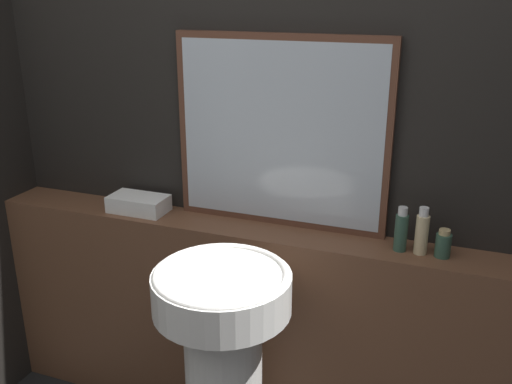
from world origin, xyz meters
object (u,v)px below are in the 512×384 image
Objects in this scene: mirror at (280,133)px; lotion_bottle at (443,244)px; pedestal_sink at (224,366)px; conditioner_bottle at (422,232)px; shampoo_bottle at (401,231)px; towel_stack at (139,204)px.

mirror reaches higher than lotion_bottle.
mirror is 8.17× the size of lotion_bottle.
lotion_bottle reaches higher than pedestal_sink.
pedestal_sink is 5.35× the size of conditioner_bottle.
conditioner_bottle is at bearing -0.00° from shampoo_bottle.
lotion_bottle is (0.64, 0.41, 0.37)m from pedestal_sink.
conditioner_bottle is (0.54, -0.08, -0.28)m from mirror.
pedestal_sink is at bearing -144.06° from conditioner_bottle.
conditioner_bottle reaches higher than lotion_bottle.
mirror reaches higher than pedestal_sink.
conditioner_bottle reaches higher than shampoo_bottle.
conditioner_bottle is (0.57, 0.41, 0.41)m from pedestal_sink.
mirror is 3.46× the size of towel_stack.
mirror is (0.03, 0.49, 0.69)m from pedestal_sink.
shampoo_bottle is 0.95× the size of conditioner_bottle.
towel_stack is 1.12m from conditioner_bottle.
mirror reaches higher than conditioner_bottle.
lotion_bottle is at bearing 0.00° from towel_stack.
lotion_bottle reaches higher than towel_stack.
shampoo_bottle is (0.50, 0.41, 0.40)m from pedestal_sink.
lotion_bottle is (1.19, 0.00, 0.01)m from towel_stack.
shampoo_bottle reaches higher than pedestal_sink.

